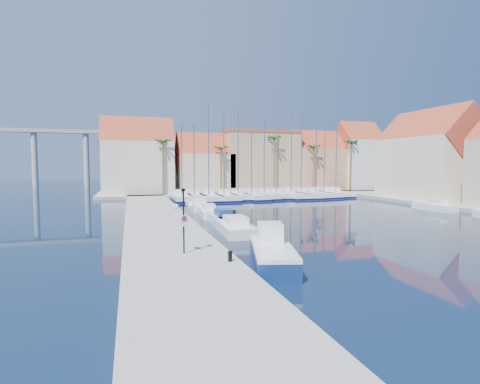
{
  "coord_description": "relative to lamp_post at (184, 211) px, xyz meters",
  "views": [
    {
      "loc": [
        -11.53,
        -21.97,
        5.5
      ],
      "look_at": [
        -1.7,
        11.15,
        3.0
      ],
      "focal_mm": 28.0,
      "sensor_mm": 36.0,
      "label": 1
    }
  ],
  "objects": [
    {
      "name": "sailboat_2",
      "position": [
        8.92,
        36.55,
        -2.33
      ],
      "size": [
        3.04,
        11.17,
        14.91
      ],
      "rotation": [
        0.0,
        0.0,
        -0.01
      ],
      "color": "white",
      "rests_on": "ground"
    },
    {
      "name": "building_1",
      "position": [
        10.63,
        48.03,
        2.37
      ],
      "size": [
        10.3,
        8.0,
        11.0
      ],
      "color": "tan",
      "rests_on": "shore_north"
    },
    {
      "name": "sailboat_11",
      "position": [
        29.1,
        36.77,
        -2.33
      ],
      "size": [
        2.86,
        9.7,
        12.87
      ],
      "rotation": [
        0.0,
        0.0,
        0.03
      ],
      "color": "white",
      "rests_on": "ground"
    },
    {
      "name": "sailboat_0",
      "position": [
        4.85,
        37.04,
        -2.36
      ],
      "size": [
        2.96,
        10.34,
        11.47
      ],
      "rotation": [
        0.0,
        0.0,
        -0.02
      ],
      "color": "white",
      "rests_on": "ground"
    },
    {
      "name": "viaduct",
      "position": [
        -30.44,
        83.03,
        7.32
      ],
      "size": [
        48.0,
        2.2,
        14.45
      ],
      "color": "#9E9E99",
      "rests_on": "ground"
    },
    {
      "name": "shore_north",
      "position": [
        18.63,
        49.03,
        -2.68
      ],
      "size": [
        54.0,
        16.0,
        0.5
      ],
      "primitive_type": "cube",
      "color": "gray",
      "rests_on": "ground"
    },
    {
      "name": "motorboat_west_0",
      "position": [
        5.25,
        8.27,
        -2.42
      ],
      "size": [
        2.75,
        7.41,
        1.4
      ],
      "rotation": [
        0.0,
        0.0,
        -0.06
      ],
      "color": "white",
      "rests_on": "ground"
    },
    {
      "name": "sailboat_8",
      "position": [
        22.83,
        36.65,
        -2.34
      ],
      "size": [
        3.15,
        10.9,
        14.07
      ],
      "rotation": [
        0.0,
        0.0,
        0.03
      ],
      "color": "white",
      "rests_on": "ground"
    },
    {
      "name": "building_6",
      "position": [
        40.63,
        25.03,
        3.59
      ],
      "size": [
        9.0,
        14.3,
        13.5
      ],
      "color": "beige",
      "rests_on": "shore_east"
    },
    {
      "name": "palm_2",
      "position": [
        22.63,
        43.03,
        7.09
      ],
      "size": [
        2.6,
        2.6,
        11.15
      ],
      "color": "brown",
      "rests_on": "shore_north"
    },
    {
      "name": "sailboat_12",
      "position": [
        31.61,
        37.18,
        -2.32
      ],
      "size": [
        2.58,
        9.64,
        13.5
      ],
      "rotation": [
        0.0,
        0.0,
        0.0
      ],
      "color": "white",
      "rests_on": "ground"
    },
    {
      "name": "palm_1",
      "position": [
        12.63,
        43.03,
        5.21
      ],
      "size": [
        2.6,
        2.6,
        9.15
      ],
      "color": "brown",
      "rests_on": "shore_north"
    },
    {
      "name": "building_3",
      "position": [
        33.63,
        48.03,
        2.93
      ],
      "size": [
        10.3,
        8.0,
        12.0
      ],
      "color": "#B17459",
      "rests_on": "shore_north"
    },
    {
      "name": "building_2",
      "position": [
        21.63,
        49.03,
        3.33
      ],
      "size": [
        14.2,
        10.2,
        11.5
      ],
      "color": "#9E8361",
      "rests_on": "shore_north"
    },
    {
      "name": "palm_0",
      "position": [
        2.63,
        43.03,
        6.15
      ],
      "size": [
        2.6,
        2.6,
        10.15
      ],
      "color": "brown",
      "rests_on": "shore_north"
    },
    {
      "name": "bollard",
      "position": [
        2.03,
        -2.49,
        -2.15
      ],
      "size": [
        0.22,
        0.22,
        0.56
      ],
      "primitive_type": "cylinder",
      "color": "black",
      "rests_on": "quay_west"
    },
    {
      "name": "fishing_boat",
      "position": [
        4.53,
        -2.11,
        -2.2
      ],
      "size": [
        3.64,
        6.58,
        2.19
      ],
      "rotation": [
        0.0,
        0.0,
        -0.26
      ],
      "color": "navy",
      "rests_on": "ground"
    },
    {
      "name": "lamp_post",
      "position": [
        0.0,
        0.0,
        0.0
      ],
      "size": [
        1.22,
        0.6,
        3.7
      ],
      "rotation": [
        0.0,
        0.0,
        0.3
      ],
      "color": "black",
      "rests_on": "quay_west"
    },
    {
      "name": "sailboat_5",
      "position": [
        15.87,
        36.57,
        -2.37
      ],
      "size": [
        3.54,
        11.05,
        11.08
      ],
      "rotation": [
        0.0,
        0.0,
        0.06
      ],
      "color": "white",
      "rests_on": "ground"
    },
    {
      "name": "sailboat_6",
      "position": [
        18.13,
        36.71,
        -2.34
      ],
      "size": [
        2.99,
        9.87,
        12.45
      ],
      "rotation": [
        0.0,
        0.0,
        0.04
      ],
      "color": "white",
      "rests_on": "ground"
    },
    {
      "name": "sailboat_3",
      "position": [
        11.38,
        36.78,
        -2.35
      ],
      "size": [
        3.19,
        11.79,
        13.69
      ],
      "rotation": [
        0.0,
        0.0,
        -0.01
      ],
      "color": "white",
      "rests_on": "ground"
    },
    {
      "name": "quay_west",
      "position": [
        -0.37,
        14.53,
        -2.68
      ],
      "size": [
        6.0,
        77.0,
        0.5
      ],
      "primitive_type": "cube",
      "color": "gray",
      "rests_on": "ground"
    },
    {
      "name": "building_4",
      "position": [
        42.63,
        47.03,
        4.04
      ],
      "size": [
        8.3,
        8.0,
        14.0
      ],
      "color": "silver",
      "rests_on": "shore_north"
    },
    {
      "name": "palm_4",
      "position": [
        38.63,
        43.03,
        6.62
      ],
      "size": [
        2.6,
        2.6,
        10.65
      ],
      "color": "brown",
      "rests_on": "shore_north"
    },
    {
      "name": "palm_3",
      "position": [
        30.63,
        43.03,
        5.68
      ],
      "size": [
        2.6,
        2.6,
        9.65
      ],
      "color": "brown",
      "rests_on": "shore_north"
    },
    {
      "name": "motorboat_west_2",
      "position": [
        5.15,
        18.13,
        -2.42
      ],
      "size": [
        2.04,
        5.33,
        1.4
      ],
      "rotation": [
        0.0,
        0.0,
        -0.07
      ],
      "color": "white",
      "rests_on": "ground"
    },
    {
      "name": "sailboat_9",
      "position": [
        24.82,
        37.05,
        -2.34
      ],
      "size": [
        3.71,
        11.84,
        14.48
      ],
      "rotation": [
        0.0,
        0.0,
        0.05
      ],
      "color": "white",
      "rests_on": "ground"
    },
    {
      "name": "sailboat_4",
      "position": [
        13.94,
        37.33,
        -2.33
      ],
      "size": [
        3.69,
        10.8,
        14.18
      ],
      "rotation": [
        0.0,
        0.0,
        -0.08
      ],
      "color": "white",
      "rests_on": "ground"
    },
    {
      "name": "sailboat_7",
      "position": [
        20.51,
        37.01,
        -2.34
      ],
      "size": [
        2.89,
        9.61,
        11.88
      ],
      "rotation": [
        0.0,
        0.0,
        -0.04
      ],
      "color": "white",
      "rests_on": "ground"
    },
    {
      "name": "sailboat_10",
      "position": [
        27.38,
        36.66,
        -2.35
      ],
      "size": [
        3.27,
        10.44,
        12.41
      ],
      "rotation": [
        0.0,
        0.0,
        0.05
      ],
      "color": "white",
      "rests_on": "ground"
    },
    {
      "name": "ground",
      "position": [
        8.63,
        1.03,
        -2.93
      ],
      "size": [
        260.0,
        260.0,
        0.0
      ],
      "primitive_type": "plane",
      "color": "black",
      "rests_on": "ground"
    },
    {
      "name": "motorboat_east_1",
      "position": [
        32.64,
        15.6,
        -2.42
      ],
      "size": [
        1.97,
        5.57,
        1.4
      ],
      "rotation": [
        0.0,
        0.0,
        0.04
      ],
      "color": "white",
      "rests_on": "ground"
    },
    {
      "name": "motorboat_west_3",
      "position": [
        5.14,
        24.26,
        -2.42
      ],
      "size": [
        2.19,
        6.69,
        1.4
      ],
      "rotation": [
        0.0,
        0.0,
        -0.01
      ],
      "color": "white",
      "rests_on": "ground"
    },
    {
      "name": "sailboat_1",
      "position": [
        6.77,
        37.3,
        -2.34
      ],
      "size": [
        3.07,
        9.46,
        11.67
      ],
      "rotation": [
        0.0,
        0.0,
        0.06
      ],
      "color": "white",
      "rests_on": "ground"
    },
    {
      "name": "building_0",
      "position": [
        -1.37,
        48.03,
        3.6
      ],
      "size": [
        12.3,
        9.0,
        13.5
      ],
      "color": "beige",
      "rests_on": "shore_north"
    },
    {
      "name": "motorboat_west_1",
      "position": [
        5.42,
        13.2,
        -2.42
      ],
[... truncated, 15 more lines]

